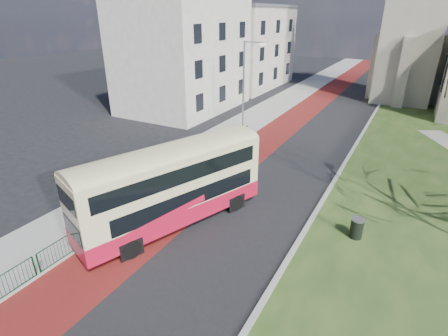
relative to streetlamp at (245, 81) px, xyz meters
The scene contains 12 objects.
ground 19.08m from the streetlamp, 76.42° to the right, with size 160.00×160.00×0.00m, color black.
road_carriageway 7.70m from the streetlamp, 18.88° to the left, with size 9.00×120.00×0.01m, color black.
bus_lane 5.91m from the streetlamp, 32.43° to the left, with size 3.40×120.00×0.01m, color #591414.
pavement_west 5.00m from the streetlamp, 108.07° to the left, with size 4.00×120.00×0.12m, color gray.
kerb_west 5.13m from the streetlamp, 56.03° to the left, with size 0.25×120.00×0.13m, color #999993.
kerb_east 12.07m from the streetlamp, 20.95° to the left, with size 0.25×80.00×0.13m, color #999993.
pedestrian_railing 14.64m from the streetlamp, 84.30° to the right, with size 0.07×24.00×1.12m.
street_block_near 10.62m from the streetlamp, 157.49° to the left, with size 10.30×14.30×13.00m.
street_block_far 22.24m from the streetlamp, 115.76° to the left, with size 10.30×16.30×11.50m.
streetlamp is the anchor object (origin of this frame).
bus 17.57m from the streetlamp, 76.40° to the right, with size 5.78×10.39×4.27m.
litter_bin 19.11m from the streetlamp, 46.69° to the right, with size 0.89×0.89×1.07m.
Camera 1 is at (9.75, -11.62, 10.41)m, focal length 28.00 mm.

